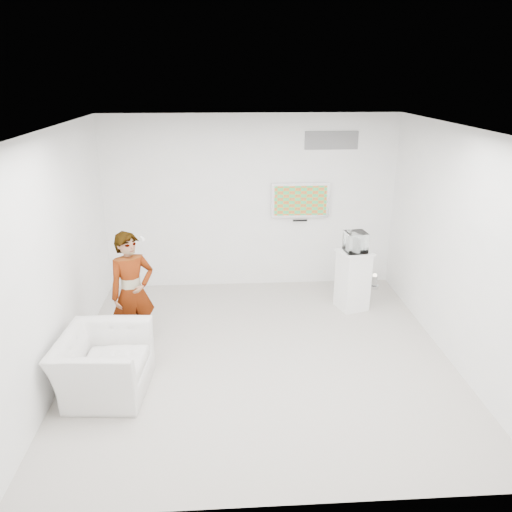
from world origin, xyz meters
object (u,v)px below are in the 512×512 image
armchair (104,364)px  floor_uplight (374,281)px  pedestal (353,280)px  person (132,293)px  tv (300,200)px

armchair → floor_uplight: armchair is taller
pedestal → person: bearing=-161.9°
person → pedestal: 3.47m
floor_uplight → tv: bearing=166.9°
tv → pedestal: (0.73, -1.06, -1.06)m
person → floor_uplight: 4.34m
tv → armchair: size_ratio=0.89×
tv → person: size_ratio=0.59×
person → pedestal: bearing=-11.8°
pedestal → armchair: bearing=-149.6°
tv → armchair: tv is taller
pedestal → tv: bearing=124.5°
tv → floor_uplight: tv is taller
tv → floor_uplight: (1.32, -0.31, -1.42)m
tv → armchair: (-2.77, -3.10, -1.19)m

